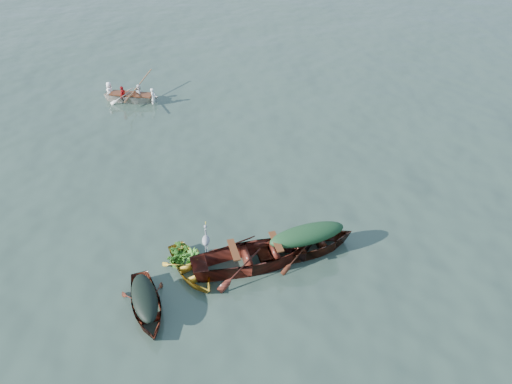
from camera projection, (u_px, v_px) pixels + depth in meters
ground at (269, 254)px, 14.88m from camera, size 140.00×140.00×0.00m
yellow_dinghy at (192, 273)px, 14.27m from camera, size 2.42×2.99×0.72m
dark_covered_boat at (147, 311)px, 13.17m from camera, size 2.05×3.33×0.74m
green_tarp_boat at (306, 253)px, 14.94m from camera, size 4.45×2.58×0.98m
open_wooden_boat at (255, 265)px, 14.50m from camera, size 5.37×2.80×1.25m
rowed_boat at (133, 101)px, 22.97m from camera, size 3.66×1.69×0.80m
dark_tarp_cover at (144, 296)px, 12.83m from camera, size 1.13×1.83×0.40m
green_tarp_cover at (307, 234)px, 14.49m from camera, size 2.45×1.42×0.52m
thwart_benches at (255, 249)px, 14.12m from camera, size 2.72×1.56×0.04m
heron at (206, 244)px, 14.04m from camera, size 0.44×0.49×0.92m
dinghy_weeds at (182, 244)px, 14.26m from camera, size 1.06×1.13×0.60m
rowers at (130, 86)px, 22.50m from camera, size 2.60×1.39×0.76m
oars at (131, 93)px, 22.71m from camera, size 1.07×2.67×0.06m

